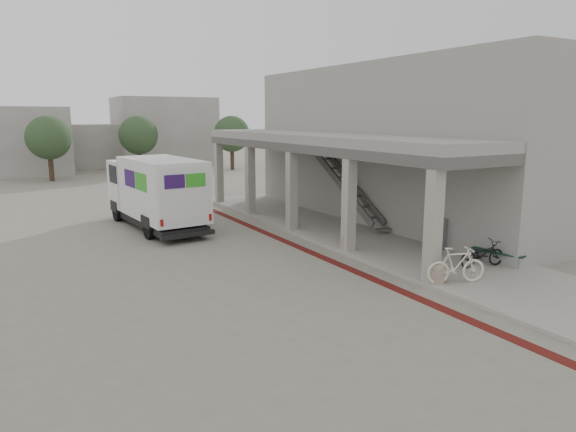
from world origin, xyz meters
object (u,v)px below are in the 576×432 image
fedex_truck (155,191)px  bench (497,255)px  bicycle_black (482,254)px  utility_cabinet (437,233)px  bicycle_cream (456,265)px

fedex_truck → bench: size_ratio=4.22×
fedex_truck → bench: fedex_truck is taller
fedex_truck → bicycle_black: size_ratio=4.55×
utility_cabinet → bicycle_black: (-0.50, -2.41, -0.13)m
bench → utility_cabinet: 2.42m
bicycle_black → bicycle_cream: bicycle_cream is taller
utility_cabinet → bicycle_black: utility_cabinet is taller
bench → bicycle_black: (-0.70, -0.01, 0.14)m
utility_cabinet → bicycle_cream: bearing=-136.4°
utility_cabinet → bicycle_cream: 4.00m
fedex_truck → bench: bearing=-60.0°
bicycle_black → bench: bearing=-79.3°
bicycle_black → bicycle_cream: 2.10m
bench → bicycle_black: bearing=163.0°
bicycle_black → bicycle_cream: bearing=121.0°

